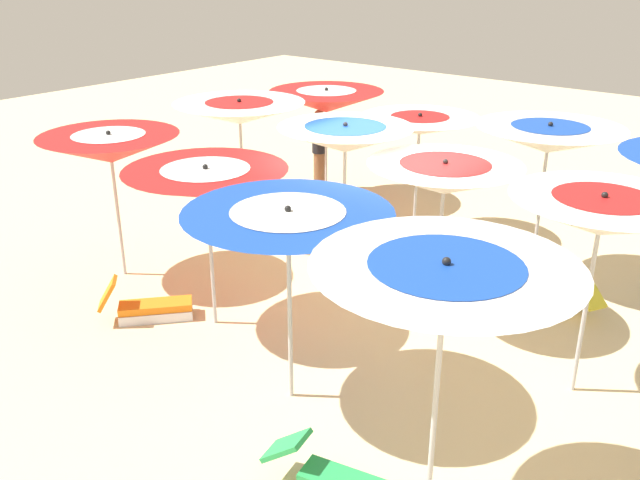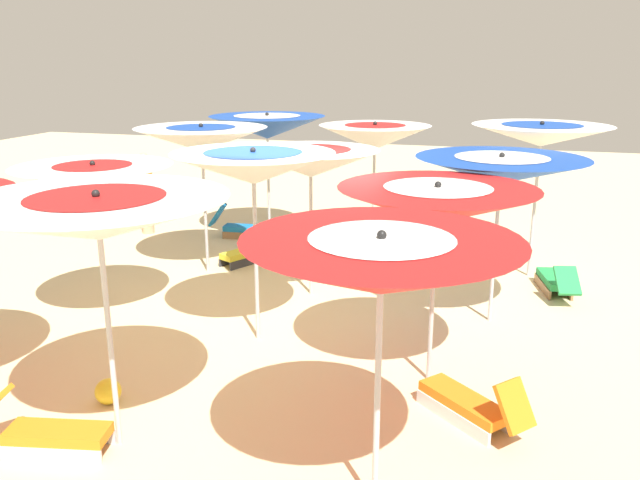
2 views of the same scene
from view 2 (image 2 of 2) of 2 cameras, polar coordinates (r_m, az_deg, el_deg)
ground at (r=8.99m, az=-2.13°, el=-6.91°), size 36.68×36.68×0.04m
beach_umbrella_1 at (r=5.72m, az=-19.03°, el=1.88°), size 2.23×2.23×2.40m
beach_umbrella_2 at (r=4.63m, az=5.41°, el=-2.27°), size 2.04×2.04×2.29m
beach_umbrella_3 at (r=8.73m, az=-19.37°, el=5.27°), size 2.01×2.01×2.20m
beach_umbrella_4 at (r=7.73m, az=-5.91°, el=6.40°), size 1.95×1.95×2.44m
beach_umbrella_5 at (r=6.77m, az=10.31°, el=3.09°), size 2.08×2.08×2.24m
beach_umbrella_6 at (r=10.51m, az=-10.43°, el=8.77°), size 2.10×2.10×2.45m
beach_umbrella_7 at (r=9.31m, az=-0.83°, el=6.86°), size 1.99×1.99×2.25m
beach_umbrella_8 at (r=8.59m, az=15.70°, el=5.99°), size 2.19×2.19×2.29m
beach_umbrella_9 at (r=12.36m, az=-4.68°, el=9.96°), size 2.19×2.19×2.46m
beach_umbrella_10 at (r=11.21m, az=4.87°, el=9.09°), size 1.92×1.92×2.40m
beach_umbrella_11 at (r=10.67m, az=18.96°, el=8.76°), size 2.13×2.13×2.51m
lounger_0 at (r=6.56m, az=-23.02°, el=-15.31°), size 0.59×1.32×0.59m
lounger_1 at (r=10.40m, az=20.13°, el=-3.40°), size 1.30×0.60×0.55m
lounger_2 at (r=11.31m, az=-6.35°, el=-0.94°), size 1.26×0.86×0.58m
lounger_3 at (r=12.89m, az=-7.14°, el=1.17°), size 0.44×1.12×0.65m
lounger_4 at (r=6.65m, az=13.20°, el=-13.92°), size 1.07×1.16×0.64m
beachgoer_0 at (r=13.41m, az=-15.15°, el=4.13°), size 0.30×0.30×1.64m
beach_ball at (r=7.18m, az=-18.22°, el=-12.59°), size 0.27×0.27×0.27m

